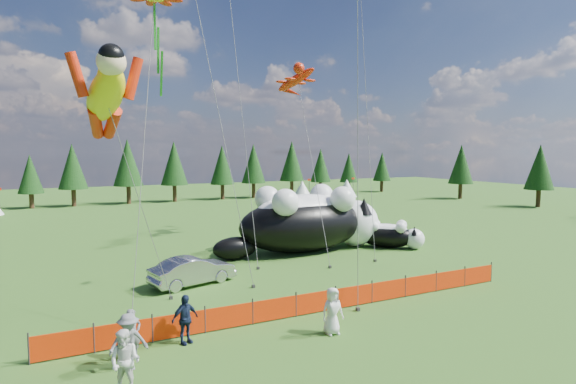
# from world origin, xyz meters

# --- Properties ---
(ground) EXTENTS (160.00, 160.00, 0.00)m
(ground) POSITION_xyz_m (0.00, 0.00, 0.00)
(ground) COLOR #0C3509
(ground) RESTS_ON ground
(safety_fence) EXTENTS (22.06, 0.06, 1.10)m
(safety_fence) POSITION_xyz_m (0.00, -3.00, 0.50)
(safety_fence) COLOR #262626
(safety_fence) RESTS_ON ground
(tree_line) EXTENTS (90.00, 4.00, 8.00)m
(tree_line) POSITION_xyz_m (0.00, 45.00, 4.00)
(tree_line) COLOR black
(tree_line) RESTS_ON ground
(festival_tents) EXTENTS (50.00, 3.20, 2.80)m
(festival_tents) POSITION_xyz_m (11.00, 40.00, 1.40)
(festival_tents) COLOR white
(festival_tents) RESTS_ON ground
(cat_large) EXTENTS (12.99, 4.81, 4.69)m
(cat_large) POSITION_xyz_m (5.83, 8.15, 2.23)
(cat_large) COLOR black
(cat_large) RESTS_ON ground
(cat_small) EXTENTS (4.56, 4.36, 2.03)m
(cat_small) POSITION_xyz_m (11.71, 6.50, 0.96)
(cat_small) COLOR black
(cat_small) RESTS_ON ground
(car) EXTENTS (4.83, 2.72, 1.51)m
(car) POSITION_xyz_m (-3.81, 3.66, 0.75)
(car) COLOR #B1B1B6
(car) RESTS_ON ground
(spectator_a) EXTENTS (0.76, 0.66, 1.74)m
(spectator_a) POSITION_xyz_m (-7.82, -4.05, 0.87)
(spectator_a) COLOR slate
(spectator_a) RESTS_ON ground
(spectator_b) EXTENTS (1.08, 0.98, 1.91)m
(spectator_b) POSITION_xyz_m (-8.30, -6.28, 0.96)
(spectator_b) COLOR silver
(spectator_b) RESTS_ON ground
(spectator_c) EXTENTS (1.20, 0.88, 1.85)m
(spectator_c) POSITION_xyz_m (-5.92, -3.60, 0.92)
(spectator_c) COLOR #141F39
(spectator_c) RESTS_ON ground
(spectator_d) EXTENTS (1.22, 0.63, 1.88)m
(spectator_d) POSITION_xyz_m (-8.04, -4.83, 0.94)
(spectator_d) COLOR slate
(spectator_d) RESTS_ON ground
(spectator_e) EXTENTS (0.93, 0.64, 1.84)m
(spectator_e) POSITION_xyz_m (-0.55, -5.24, 0.92)
(spectator_e) COLOR silver
(spectator_e) RESTS_ON ground
(superhero_kite) EXTENTS (5.05, 5.34, 11.43)m
(superhero_kite) POSITION_xyz_m (-8.22, -1.29, 9.21)
(superhero_kite) COLOR yellow
(superhero_kite) RESTS_ON ground
(gecko_kite) EXTENTS (5.57, 14.01, 17.02)m
(gecko_kite) POSITION_xyz_m (7.64, 14.00, 13.05)
(gecko_kite) COLOR red
(gecko_kite) RESTS_ON ground
(flower_kite) EXTENTS (3.75, 6.21, 14.92)m
(flower_kite) POSITION_xyz_m (-5.71, 2.32, 14.08)
(flower_kite) COLOR red
(flower_kite) RESTS_ON ground
(diamond_kite_d) EXTENTS (1.21, 7.62, 19.76)m
(diamond_kite_d) POSITION_xyz_m (1.23, 11.64, 17.38)
(diamond_kite_d) COLOR #0DA593
(diamond_kite_d) RESTS_ON ground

